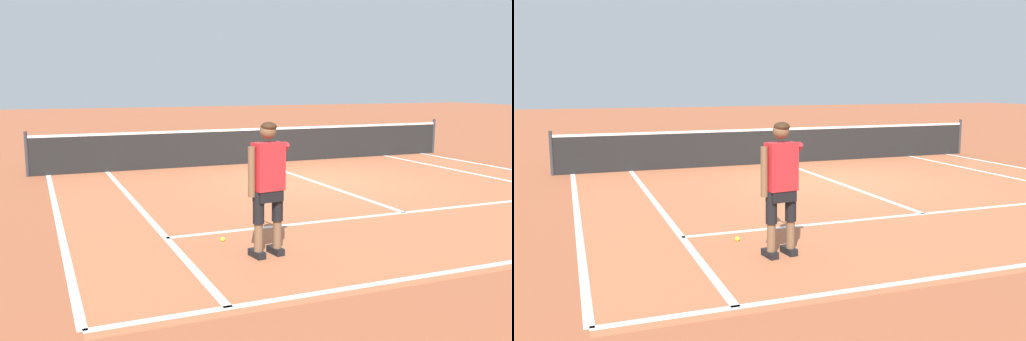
# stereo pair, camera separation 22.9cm
# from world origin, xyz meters

# --- Properties ---
(ground_plane) EXTENTS (80.00, 80.00, 0.00)m
(ground_plane) POSITION_xyz_m (0.00, 0.00, 0.00)
(ground_plane) COLOR #9E5133
(court_inner_surface) EXTENTS (10.98, 9.46, 0.00)m
(court_inner_surface) POSITION_xyz_m (0.00, -1.41, 0.00)
(court_inner_surface) COLOR #B2603D
(court_inner_surface) RESTS_ON ground
(line_service) EXTENTS (8.23, 0.10, 0.01)m
(line_service) POSITION_xyz_m (0.00, -3.28, 0.00)
(line_service) COLOR white
(line_service) RESTS_ON ground
(line_centre_service) EXTENTS (0.10, 6.40, 0.01)m
(line_centre_service) POSITION_xyz_m (0.00, -0.08, 0.00)
(line_centre_service) COLOR white
(line_centre_service) RESTS_ON ground
(line_singles_left) EXTENTS (0.10, 9.06, 0.01)m
(line_singles_left) POSITION_xyz_m (-4.12, -1.41, 0.00)
(line_singles_left) COLOR white
(line_singles_left) RESTS_ON ground
(line_singles_right) EXTENTS (0.10, 9.06, 0.01)m
(line_singles_right) POSITION_xyz_m (4.12, -1.41, 0.00)
(line_singles_right) COLOR white
(line_singles_right) RESTS_ON ground
(line_doubles_left) EXTENTS (0.10, 9.06, 0.01)m
(line_doubles_left) POSITION_xyz_m (-5.49, -1.41, 0.00)
(line_doubles_left) COLOR white
(line_doubles_left) RESTS_ON ground
(tennis_net) EXTENTS (11.96, 0.08, 1.07)m
(tennis_net) POSITION_xyz_m (0.00, 3.12, 0.50)
(tennis_net) COLOR #333338
(tennis_net) RESTS_ON ground
(tennis_player) EXTENTS (0.60, 1.18, 1.71)m
(tennis_player) POSITION_xyz_m (-3.10, -4.57, 0.99)
(tennis_player) COLOR black
(tennis_player) RESTS_ON ground
(tennis_ball_near_feet) EXTENTS (0.07, 0.07, 0.07)m
(tennis_ball_near_feet) POSITION_xyz_m (-3.43, -3.75, 0.03)
(tennis_ball_near_feet) COLOR #CCE02D
(tennis_ball_near_feet) RESTS_ON ground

